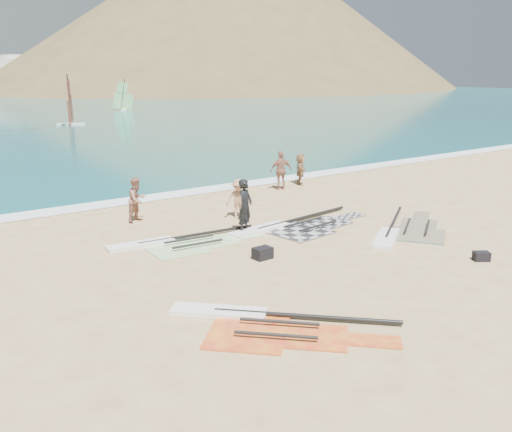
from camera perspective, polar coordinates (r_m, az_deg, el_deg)
ground at (r=15.29m, az=8.72°, el=-6.72°), size 300.00×300.00×0.00m
surf_line at (r=25.12m, az=-11.41°, el=1.59°), size 300.00×1.20×0.04m
headland_main at (r=169.38m, az=-2.07°, el=12.64°), size 143.00×143.00×45.00m
headland_minor at (r=198.69m, az=4.84°, el=12.87°), size 70.00×70.00×28.00m
rig_grey at (r=20.28m, az=3.69°, el=-1.09°), size 5.85×2.56×0.20m
rig_green at (r=18.49m, az=-8.00°, el=-2.75°), size 5.20×2.24×0.20m
rig_orange at (r=20.32m, az=14.56°, el=-1.50°), size 5.31×4.01×0.20m
rig_red at (r=12.77m, az=0.41°, el=-10.72°), size 4.19×4.64×0.20m
gear_bag_near at (r=16.98m, az=0.66°, el=-3.73°), size 0.57×0.42×0.35m
gear_bag_far at (r=18.10m, az=21.61°, el=-3.76°), size 0.55×0.51×0.27m
person_wetsuit at (r=19.41m, az=-1.09°, el=0.95°), size 0.82×0.73×1.88m
beachgoer_left at (r=21.42m, az=-11.81°, el=1.62°), size 0.99×0.89×1.66m
beachgoer_mid at (r=21.49m, az=-1.78°, el=1.75°), size 1.10×0.86×1.49m
beachgoer_back at (r=26.62m, az=2.53°, el=4.59°), size 1.15×0.72×1.82m
beachgoer_right at (r=27.89m, az=4.47°, el=4.71°), size 1.22×1.40×1.53m
windsurfer_centre at (r=60.89m, az=-18.07°, el=9.97°), size 2.82×3.04×5.04m
windsurfer_right at (r=80.33m, az=-13.13°, el=11.12°), size 2.61×2.40×4.27m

